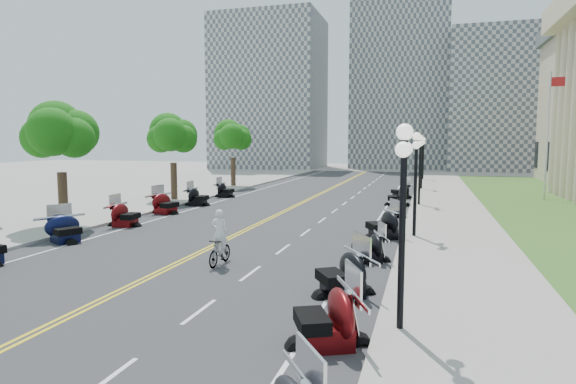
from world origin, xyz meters
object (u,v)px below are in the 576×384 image
(flagpole, at_px, (547,137))
(motorcycle_n_3, at_px, (327,314))
(bicycle, at_px, (220,251))
(cyclist_rider, at_px, (219,214))

(flagpole, height_order, motorcycle_n_3, flagpole)
(motorcycle_n_3, xyz_separation_m, bicycle, (-5.34, 5.95, -0.23))
(motorcycle_n_3, bearing_deg, flagpole, 135.54)
(motorcycle_n_3, distance_m, bicycle, 8.00)
(flagpole, xyz_separation_m, motorcycle_n_3, (-10.98, -31.18, -4.24))
(motorcycle_n_3, bearing_deg, bicycle, -163.13)
(flagpole, height_order, bicycle, flagpole)
(motorcycle_n_3, relative_size, cyclist_rider, 1.20)
(cyclist_rider, bearing_deg, flagpole, -122.90)
(flagpole, xyz_separation_m, bicycle, (-16.32, -25.23, -4.47))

